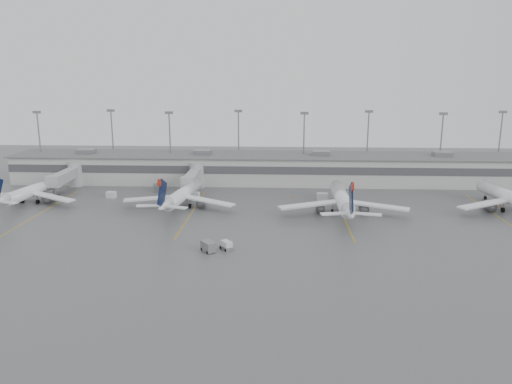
{
  "coord_description": "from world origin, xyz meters",
  "views": [
    {
      "loc": [
        2.8,
        -87.4,
        31.83
      ],
      "look_at": [
        -2.48,
        24.0,
        5.0
      ],
      "focal_mm": 35.0,
      "sensor_mm": 36.0,
      "label": 1
    }
  ],
  "objects_px": {
    "jet_far_left": "(30,191)",
    "jet_far_right": "(512,198)",
    "jet_mid_left": "(182,195)",
    "baggage_tug": "(226,246)",
    "jet_mid_right": "(342,200)"
  },
  "relations": [
    {
      "from": "jet_far_left",
      "to": "jet_far_right",
      "type": "relative_size",
      "value": 0.92
    },
    {
      "from": "jet_far_right",
      "to": "baggage_tug",
      "type": "bearing_deg",
      "value": -163.29
    },
    {
      "from": "jet_far_left",
      "to": "jet_mid_right",
      "type": "height_order",
      "value": "jet_mid_right"
    },
    {
      "from": "jet_far_left",
      "to": "jet_mid_left",
      "type": "bearing_deg",
      "value": 4.28
    },
    {
      "from": "jet_mid_left",
      "to": "jet_mid_right",
      "type": "bearing_deg",
      "value": 2.15
    },
    {
      "from": "jet_mid_left",
      "to": "baggage_tug",
      "type": "height_order",
      "value": "jet_mid_left"
    },
    {
      "from": "jet_mid_left",
      "to": "jet_mid_right",
      "type": "relative_size",
      "value": 0.93
    },
    {
      "from": "jet_far_left",
      "to": "baggage_tug",
      "type": "xyz_separation_m",
      "value": [
        52.33,
        -31.26,
        -2.37
      ]
    },
    {
      "from": "jet_far_right",
      "to": "baggage_tug",
      "type": "xyz_separation_m",
      "value": [
        -63.96,
        -28.89,
        -2.62
      ]
    },
    {
      "from": "jet_mid_right",
      "to": "baggage_tug",
      "type": "xyz_separation_m",
      "value": [
        -24.19,
        -25.2,
        -2.71
      ]
    },
    {
      "from": "jet_far_left",
      "to": "jet_far_right",
      "type": "xyz_separation_m",
      "value": [
        116.29,
        -2.37,
        0.25
      ]
    },
    {
      "from": "jet_mid_left",
      "to": "baggage_tug",
      "type": "bearing_deg",
      "value": -56.61
    },
    {
      "from": "jet_mid_right",
      "to": "jet_far_left",
      "type": "bearing_deg",
      "value": 175.63
    },
    {
      "from": "jet_far_right",
      "to": "jet_mid_left",
      "type": "bearing_deg",
      "value": 172.31
    },
    {
      "from": "baggage_tug",
      "to": "jet_mid_left",
      "type": "bearing_deg",
      "value": 78.25
    }
  ]
}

